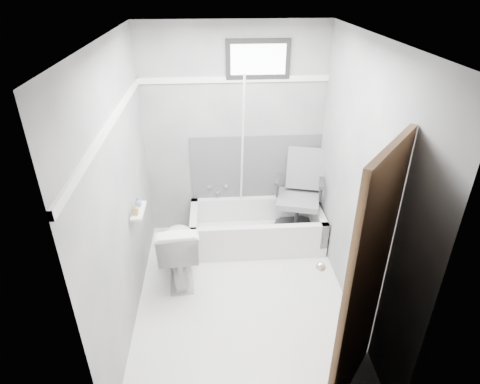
{
  "coord_description": "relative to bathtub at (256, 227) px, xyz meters",
  "views": [
    {
      "loc": [
        -0.23,
        -2.91,
        2.81
      ],
      "look_at": [
        0.0,
        0.35,
        1.0
      ],
      "focal_mm": 30.0,
      "sensor_mm": 36.0,
      "label": 1
    }
  ],
  "objects": [
    {
      "name": "floor",
      "position": [
        -0.23,
        -0.93,
        -0.21
      ],
      "size": [
        2.6,
        2.6,
        0.0
      ],
      "primitive_type": "plane",
      "color": "white",
      "rests_on": "ground"
    },
    {
      "name": "ceiling",
      "position": [
        -0.23,
        -0.93,
        2.19
      ],
      "size": [
        2.6,
        2.6,
        0.0
      ],
      "primitive_type": "plane",
      "rotation": [
        3.14,
        0.0,
        0.0
      ],
      "color": "silver",
      "rests_on": "floor"
    },
    {
      "name": "wall_back",
      "position": [
        -0.23,
        0.37,
        0.99
      ],
      "size": [
        2.0,
        0.02,
        2.4
      ],
      "primitive_type": "cube",
      "color": "slate",
      "rests_on": "floor"
    },
    {
      "name": "wall_front",
      "position": [
        -0.23,
        -2.23,
        0.99
      ],
      "size": [
        2.0,
        0.02,
        2.4
      ],
      "primitive_type": "cube",
      "color": "slate",
      "rests_on": "floor"
    },
    {
      "name": "wall_left",
      "position": [
        -1.23,
        -0.93,
        0.99
      ],
      "size": [
        0.02,
        2.6,
        2.4
      ],
      "primitive_type": "cube",
      "color": "slate",
      "rests_on": "floor"
    },
    {
      "name": "wall_right",
      "position": [
        0.77,
        -0.93,
        0.99
      ],
      "size": [
        0.02,
        2.6,
        2.4
      ],
      "primitive_type": "cube",
      "color": "slate",
      "rests_on": "floor"
    },
    {
      "name": "bathtub",
      "position": [
        0.0,
        0.0,
        0.0
      ],
      "size": [
        1.5,
        0.7,
        0.42
      ],
      "primitive_type": null,
      "color": "silver",
      "rests_on": "floor"
    },
    {
      "name": "office_chair",
      "position": [
        0.48,
        0.05,
        0.38
      ],
      "size": [
        0.67,
        0.67,
        0.95
      ],
      "primitive_type": null,
      "rotation": [
        0.0,
        0.0,
        -0.26
      ],
      "color": "slate",
      "rests_on": "bathtub"
    },
    {
      "name": "toilet",
      "position": [
        -0.85,
        -0.55,
        0.15
      ],
      "size": [
        0.47,
        0.76,
        0.71
      ],
      "primitive_type": "imported",
      "rotation": [
        0.0,
        0.0,
        3.22
      ],
      "color": "white",
      "rests_on": "floor"
    },
    {
      "name": "door",
      "position": [
        0.75,
        -2.21,
        0.79
      ],
      "size": [
        0.78,
        0.78,
        2.0
      ],
      "primitive_type": null,
      "color": "brown",
      "rests_on": "floor"
    },
    {
      "name": "window",
      "position": [
        0.02,
        0.36,
        1.81
      ],
      "size": [
        0.66,
        0.04,
        0.4
      ],
      "primitive_type": null,
      "color": "black",
      "rests_on": "wall_back"
    },
    {
      "name": "backerboard",
      "position": [
        0.02,
        0.36,
        0.59
      ],
      "size": [
        1.5,
        0.02,
        0.78
      ],
      "primitive_type": "cube",
      "color": "#4C4C4F",
      "rests_on": "wall_back"
    },
    {
      "name": "trim_back",
      "position": [
        -0.23,
        0.36,
        1.61
      ],
      "size": [
        2.0,
        0.02,
        0.06
      ],
      "primitive_type": "cube",
      "color": "white",
      "rests_on": "wall_back"
    },
    {
      "name": "trim_left",
      "position": [
        -1.22,
        -0.93,
        1.61
      ],
      "size": [
        0.02,
        2.6,
        0.06
      ],
      "primitive_type": "cube",
      "color": "white",
      "rests_on": "wall_left"
    },
    {
      "name": "pole",
      "position": [
        -0.16,
        0.13,
        0.84
      ],
      "size": [
        0.02,
        0.54,
        1.89
      ],
      "primitive_type": "cylinder",
      "rotation": [
        0.27,
        0.0,
        0.0
      ],
      "color": "white",
      "rests_on": "bathtub"
    },
    {
      "name": "shelf",
      "position": [
        -1.16,
        -0.69,
        0.69
      ],
      "size": [
        0.1,
        0.32,
        0.02
      ],
      "primitive_type": "cube",
      "color": "silver",
      "rests_on": "wall_left"
    },
    {
      "name": "soap_bottle_a",
      "position": [
        -1.17,
        -0.77,
        0.76
      ],
      "size": [
        0.05,
        0.05,
        0.11
      ],
      "primitive_type": "imported",
      "rotation": [
        0.0,
        0.0,
        -0.05
      ],
      "color": "#96874B",
      "rests_on": "shelf"
    },
    {
      "name": "soap_bottle_b",
      "position": [
        -1.17,
        -0.63,
        0.75
      ],
      "size": [
        0.09,
        0.09,
        0.09
      ],
      "primitive_type": "imported",
      "rotation": [
        0.0,
        0.0,
        0.84
      ],
      "color": "slate",
      "rests_on": "shelf"
    },
    {
      "name": "faucet",
      "position": [
        -0.43,
        0.34,
        0.34
      ],
      "size": [
        0.26,
        0.1,
        0.16
      ],
      "primitive_type": null,
      "color": "silver",
      "rests_on": "wall_back"
    }
  ]
}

